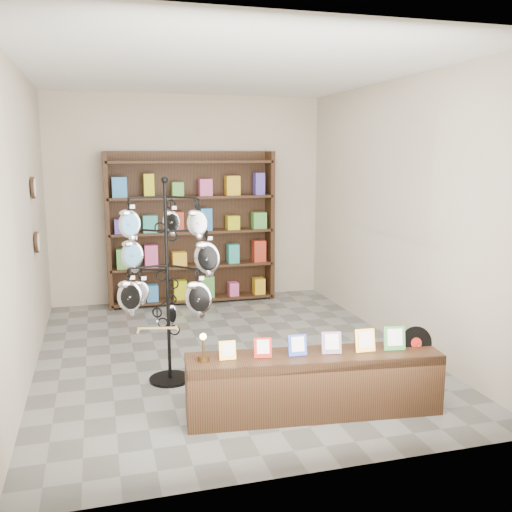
% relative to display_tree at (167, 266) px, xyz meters
% --- Properties ---
extents(ground, '(5.00, 5.00, 0.00)m').
position_rel_display_tree_xyz_m(ground, '(0.71, 0.60, -1.13)').
color(ground, slate).
rests_on(ground, ground).
extents(room_envelope, '(5.00, 5.00, 5.00)m').
position_rel_display_tree_xyz_m(room_envelope, '(0.71, 0.60, 0.72)').
color(room_envelope, '#BEB199').
rests_on(room_envelope, ground).
extents(display_tree, '(1.05, 1.03, 1.96)m').
position_rel_display_tree_xyz_m(display_tree, '(0.00, 0.00, 0.00)').
color(display_tree, black).
rests_on(display_tree, ground).
extents(front_shelf, '(2.17, 0.67, 0.75)m').
position_rel_display_tree_xyz_m(front_shelf, '(1.08, -1.04, -0.87)').
color(front_shelf, black).
rests_on(front_shelf, ground).
extents(back_shelving, '(2.42, 0.36, 2.20)m').
position_rel_display_tree_xyz_m(back_shelving, '(0.71, 2.90, -0.11)').
color(back_shelving, black).
rests_on(back_shelving, ground).
extents(wall_clocks, '(0.03, 0.24, 0.84)m').
position_rel_display_tree_xyz_m(wall_clocks, '(-1.26, 1.40, 0.37)').
color(wall_clocks, black).
rests_on(wall_clocks, ground).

